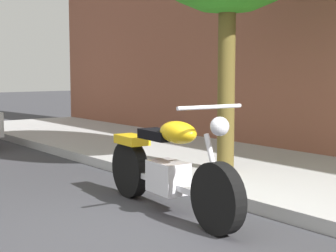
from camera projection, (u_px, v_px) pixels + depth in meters
name	position (u px, v px, depth m)	size (l,w,h in m)	color
ground_plane	(146.00, 239.00, 4.44)	(60.00, 60.00, 0.00)	#38383D
sidewalk	(336.00, 186.00, 6.15)	(19.38, 2.95, 0.14)	#ADADAD
motorcycle	(168.00, 168.00, 5.21)	(2.28, 0.70, 1.15)	black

